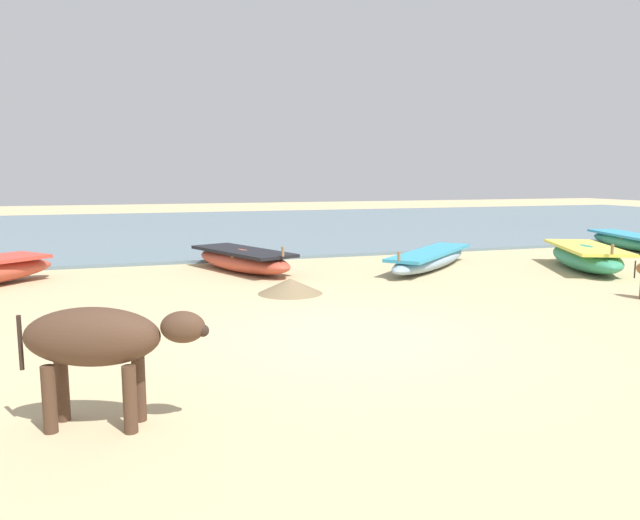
{
  "coord_description": "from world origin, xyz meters",
  "views": [
    {
      "loc": [
        -2.81,
        -7.18,
        2.11
      ],
      "look_at": [
        0.54,
        3.01,
        0.6
      ],
      "focal_mm": 33.61,
      "sensor_mm": 36.0,
      "label": 1
    }
  ],
  "objects_px": {
    "fishing_boat_1": "(586,257)",
    "fishing_boat_4": "(243,259)",
    "fishing_boat_5": "(430,259)",
    "cow_adult_dark": "(99,341)",
    "fishing_boat_2": "(628,241)"
  },
  "relations": [
    {
      "from": "fishing_boat_4",
      "to": "fishing_boat_5",
      "type": "bearing_deg",
      "value": 55.73
    },
    {
      "from": "cow_adult_dark",
      "to": "fishing_boat_2",
      "type": "bearing_deg",
      "value": 49.19
    },
    {
      "from": "fishing_boat_1",
      "to": "cow_adult_dark",
      "type": "height_order",
      "value": "cow_adult_dark"
    },
    {
      "from": "fishing_boat_2",
      "to": "fishing_boat_4",
      "type": "height_order",
      "value": "fishing_boat_4"
    },
    {
      "from": "fishing_boat_1",
      "to": "cow_adult_dark",
      "type": "distance_m",
      "value": 11.67
    },
    {
      "from": "fishing_boat_1",
      "to": "fishing_boat_4",
      "type": "bearing_deg",
      "value": -82.14
    },
    {
      "from": "fishing_boat_1",
      "to": "fishing_boat_5",
      "type": "distance_m",
      "value": 3.5
    },
    {
      "from": "fishing_boat_4",
      "to": "fishing_boat_5",
      "type": "relative_size",
      "value": 0.94
    },
    {
      "from": "fishing_boat_5",
      "to": "cow_adult_dark",
      "type": "relative_size",
      "value": 2.33
    },
    {
      "from": "fishing_boat_2",
      "to": "cow_adult_dark",
      "type": "distance_m",
      "value": 16.54
    },
    {
      "from": "fishing_boat_4",
      "to": "cow_adult_dark",
      "type": "relative_size",
      "value": 2.19
    },
    {
      "from": "fishing_boat_1",
      "to": "fishing_boat_4",
      "type": "relative_size",
      "value": 1.02
    },
    {
      "from": "fishing_boat_2",
      "to": "fishing_boat_5",
      "type": "relative_size",
      "value": 1.03
    },
    {
      "from": "fishing_boat_5",
      "to": "cow_adult_dark",
      "type": "height_order",
      "value": "cow_adult_dark"
    },
    {
      "from": "cow_adult_dark",
      "to": "fishing_boat_1",
      "type": "bearing_deg",
      "value": 47.67
    }
  ]
}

